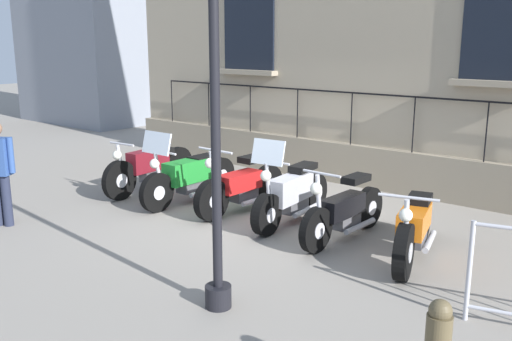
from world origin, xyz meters
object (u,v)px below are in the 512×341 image
Objects in this scene: motorcycle_red at (241,187)px; motorcycle_maroon at (150,167)px; motorcycle_green at (189,176)px; motorcycle_orange at (414,228)px; motorcycle_silver at (292,195)px; motorcycle_black at (344,212)px.

motorcycle_maroon is at bearing -87.40° from motorcycle_red.
motorcycle_red reaches higher than motorcycle_maroon.
motorcycle_green is 4.11m from motorcycle_orange.
motorcycle_maroon is 1.11× the size of motorcycle_red.
motorcycle_silver is (-0.05, 0.98, 0.03)m from motorcycle_red.
motorcycle_green is at bearing -81.18° from motorcycle_red.
motorcycle_red is 3.08m from motorcycle_orange.
motorcycle_maroon is at bearing -93.29° from motorcycle_green.
motorcycle_orange is (0.22, 2.09, -0.02)m from motorcycle_silver.
motorcycle_silver reaches higher than motorcycle_maroon.
motorcycle_green is 1.05× the size of motorcycle_orange.
motorcycle_silver reaches higher than motorcycle_orange.
motorcycle_orange is (0.01, 4.11, -0.04)m from motorcycle_green.
motorcycle_green is 1.06× the size of motorcycle_silver.
motorcycle_maroon is 4.14m from motorcycle_black.
motorcycle_silver is (-0.15, 3.13, -0.01)m from motorcycle_maroon.
motorcycle_green is at bearing 86.71° from motorcycle_maroon.
motorcycle_maroon reaches higher than motorcycle_orange.
motorcycle_silver is 2.10m from motorcycle_orange.
motorcycle_black is at bearing 81.36° from motorcycle_silver.
motorcycle_red is 2.00m from motorcycle_black.
motorcycle_orange is (0.17, 3.08, 0.00)m from motorcycle_red.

